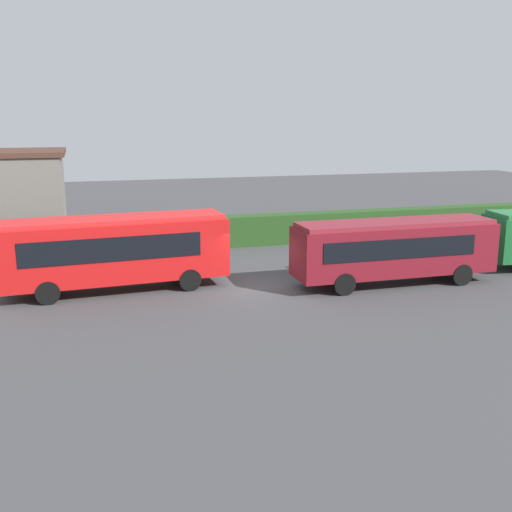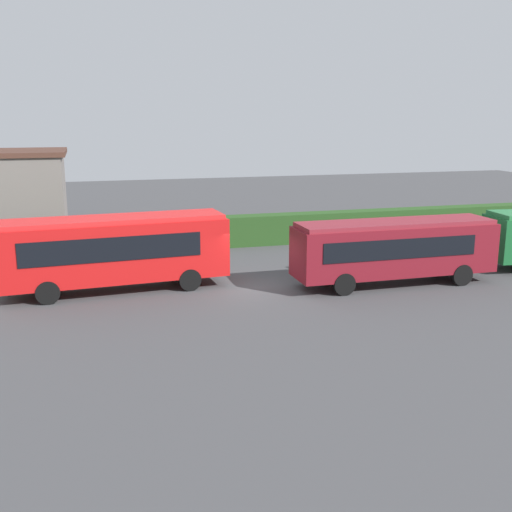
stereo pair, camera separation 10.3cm
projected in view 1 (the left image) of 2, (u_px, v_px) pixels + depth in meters
name	position (u px, v px, depth m)	size (l,w,h in m)	color
ground_plane	(253.00, 288.00, 28.12)	(98.86, 98.86, 0.00)	#424244
bus_red	(117.00, 249.00, 27.24)	(10.01, 3.05, 3.35)	red
bus_maroon	(395.00, 248.00, 28.40)	(9.63, 2.43, 2.99)	maroon
person_center	(330.00, 253.00, 30.45)	(0.45, 0.28, 1.94)	black
person_right	(491.00, 244.00, 33.02)	(0.35, 0.47, 1.77)	#4C6B47
hedge_row	(212.00, 232.00, 36.56)	(61.43, 1.25, 1.80)	#26491D
traffic_cone	(423.00, 240.00, 37.22)	(0.36, 0.36, 0.60)	orange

